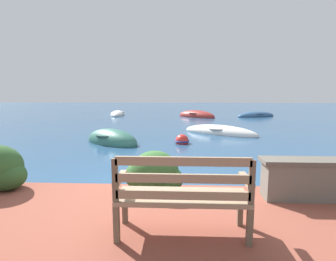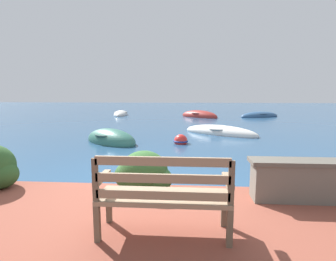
% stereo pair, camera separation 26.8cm
% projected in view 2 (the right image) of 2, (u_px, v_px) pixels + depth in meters
% --- Properties ---
extents(ground_plane, '(80.00, 80.00, 0.00)m').
position_uv_depth(ground_plane, '(147.00, 197.00, 4.49)').
color(ground_plane, navy).
extents(park_bench, '(1.44, 0.48, 0.93)m').
position_uv_depth(park_bench, '(164.00, 194.00, 2.80)').
color(park_bench, brown).
rests_on(park_bench, patio_terrace).
extents(stone_wall, '(2.21, 0.39, 0.60)m').
position_uv_depth(stone_wall, '(328.00, 181.00, 3.74)').
color(stone_wall, '#666056').
rests_on(stone_wall, patio_terrace).
extents(hedge_clump_left, '(0.95, 0.68, 0.64)m').
position_uv_depth(hedge_clump_left, '(143.00, 173.00, 4.15)').
color(hedge_clump_left, '#2D5628').
rests_on(hedge_clump_left, patio_terrace).
extents(hedge_clump_centre, '(0.79, 0.57, 0.53)m').
position_uv_depth(hedge_clump_centre, '(296.00, 179.00, 4.04)').
color(hedge_clump_centre, '#38662D').
rests_on(hedge_clump_centre, patio_terrace).
extents(rowboat_nearest, '(2.53, 2.28, 0.87)m').
position_uv_depth(rowboat_nearest, '(111.00, 140.00, 9.29)').
color(rowboat_nearest, '#336B5B').
rests_on(rowboat_nearest, ground_plane).
extents(rowboat_mid, '(3.35, 2.74, 0.66)m').
position_uv_depth(rowboat_mid, '(220.00, 133.00, 11.22)').
color(rowboat_mid, silver).
rests_on(rowboat_mid, ground_plane).
extents(rowboat_far, '(3.05, 2.85, 0.84)m').
position_uv_depth(rowboat_far, '(199.00, 116.00, 18.78)').
color(rowboat_far, '#9E2D28').
rests_on(rowboat_far, ground_plane).
extents(rowboat_outer, '(3.22, 2.19, 0.68)m').
position_uv_depth(rowboat_outer, '(259.00, 116.00, 18.84)').
color(rowboat_outer, '#2D517A').
rests_on(rowboat_outer, ground_plane).
extents(rowboat_distant, '(1.38, 3.02, 0.64)m').
position_uv_depth(rowboat_distant, '(121.00, 114.00, 20.35)').
color(rowboat_distant, silver).
rests_on(rowboat_distant, ground_plane).
extents(mooring_buoy, '(0.52, 0.52, 0.47)m').
position_uv_depth(mooring_buoy, '(181.00, 141.00, 9.14)').
color(mooring_buoy, red).
rests_on(mooring_buoy, ground_plane).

